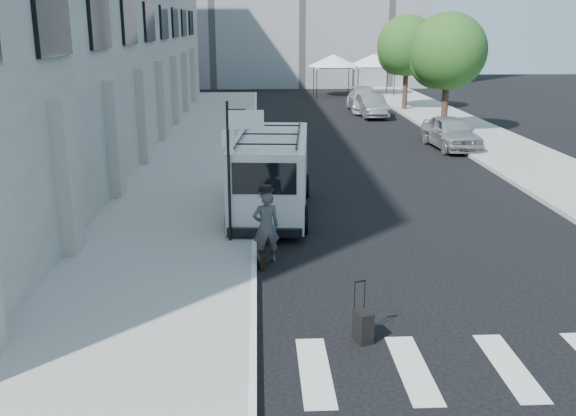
{
  "coord_description": "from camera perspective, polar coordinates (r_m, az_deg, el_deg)",
  "views": [
    {
      "loc": [
        -1.87,
        -12.2,
        5.4
      ],
      "look_at": [
        -1.2,
        2.08,
        1.3
      ],
      "focal_mm": 40.0,
      "sensor_mm": 36.0,
      "label": 1
    }
  ],
  "objects": [
    {
      "name": "tree_near",
      "position": [
        33.71,
        13.81,
        13.14
      ],
      "size": [
        3.8,
        3.83,
        6.03
      ],
      "color": "black",
      "rests_on": "ground"
    },
    {
      "name": "ground",
      "position": [
        13.48,
        5.56,
        -7.7
      ],
      "size": [
        120.0,
        120.0,
        0.0
      ],
      "primitive_type": "plane",
      "color": "black",
      "rests_on": "ground"
    },
    {
      "name": "cargo_van",
      "position": [
        18.92,
        -1.46,
        3.17
      ],
      "size": [
        2.57,
        6.29,
        2.31
      ],
      "rotation": [
        0.0,
        0.0,
        -0.08
      ],
      "color": "silver",
      "rests_on": "ground"
    },
    {
      "name": "suitcase",
      "position": [
        11.56,
        6.69,
        -10.37
      ],
      "size": [
        0.35,
        0.44,
        1.09
      ],
      "rotation": [
        0.0,
        0.0,
        0.3
      ],
      "color": "black",
      "rests_on": "ground"
    },
    {
      "name": "tree_far",
      "position": [
        42.43,
        10.36,
        13.83
      ],
      "size": [
        3.8,
        3.83,
        6.03
      ],
      "color": "black",
      "rests_on": "ground"
    },
    {
      "name": "businessman",
      "position": [
        14.91,
        -1.97,
        -1.69
      ],
      "size": [
        0.71,
        0.55,
        1.74
      ],
      "primitive_type": "imported",
      "rotation": [
        0.0,
        0.0,
        3.37
      ],
      "color": "#3C3C3E",
      "rests_on": "ground"
    },
    {
      "name": "parked_car_c",
      "position": [
        42.01,
        6.83,
        9.5
      ],
      "size": [
        2.08,
        4.97,
        1.43
      ],
      "primitive_type": "imported",
      "rotation": [
        0.0,
        0.0,
        -0.02
      ],
      "color": "#9FA1A6",
      "rests_on": "ground"
    },
    {
      "name": "sidewalk_right",
      "position": [
        34.4,
        15.86,
        6.5
      ],
      "size": [
        4.0,
        56.0,
        0.15
      ],
      "primitive_type": "cube",
      "color": "gray",
      "rests_on": "ground"
    },
    {
      "name": "parked_car_a",
      "position": [
        29.9,
        14.29,
        6.53
      ],
      "size": [
        2.05,
        4.42,
        1.47
      ],
      "primitive_type": "imported",
      "rotation": [
        0.0,
        0.0,
        0.07
      ],
      "color": "gray",
      "rests_on": "ground"
    },
    {
      "name": "parked_car_b",
      "position": [
        39.49,
        7.43,
        8.99
      ],
      "size": [
        1.56,
        4.11,
        1.34
      ],
      "primitive_type": "imported",
      "rotation": [
        0.0,
        0.0,
        0.04
      ],
      "color": "#525559",
      "rests_on": "ground"
    },
    {
      "name": "tent_left",
      "position": [
        50.62,
        4.07,
        12.93
      ],
      "size": [
        4.0,
        4.0,
        3.2
      ],
      "color": "black",
      "rests_on": "ground"
    },
    {
      "name": "sidewalk_left",
      "position": [
        28.8,
        -7.42,
        5.22
      ],
      "size": [
        4.5,
        48.0,
        0.15
      ],
      "primitive_type": "cube",
      "color": "gray",
      "rests_on": "ground"
    },
    {
      "name": "sign_pole",
      "position": [
        15.66,
        -4.49,
        5.85
      ],
      "size": [
        1.03,
        0.07,
        3.5
      ],
      "color": "black",
      "rests_on": "sidewalk_left"
    },
    {
      "name": "building_left",
      "position": [
        31.71,
        -21.24,
        16.06
      ],
      "size": [
        10.0,
        44.0,
        12.0
      ],
      "primitive_type": "cube",
      "color": "gray",
      "rests_on": "ground"
    },
    {
      "name": "tent_right",
      "position": [
        51.58,
        7.63,
        12.88
      ],
      "size": [
        4.0,
        4.0,
        3.2
      ],
      "color": "black",
      "rests_on": "ground"
    },
    {
      "name": "briefcase",
      "position": [
        14.8,
        -2.38,
        -4.71
      ],
      "size": [
        0.18,
        0.45,
        0.34
      ],
      "primitive_type": "cube",
      "rotation": [
        0.0,
        0.0,
        0.15
      ],
      "color": "black",
      "rests_on": "ground"
    }
  ]
}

